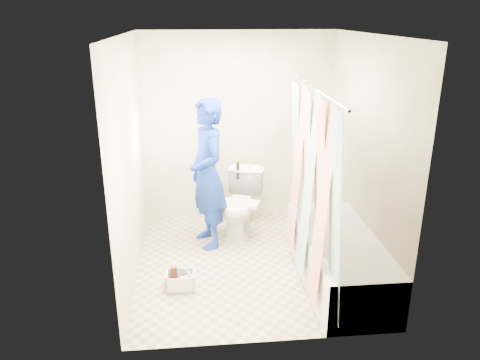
{
  "coord_description": "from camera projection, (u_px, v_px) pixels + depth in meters",
  "views": [
    {
      "loc": [
        -0.55,
        -4.48,
        2.59
      ],
      "look_at": [
        -0.08,
        0.24,
        0.89
      ],
      "focal_mm": 35.0,
      "sensor_mm": 36.0,
      "label": 1
    }
  ],
  "objects": [
    {
      "name": "toilet",
      "position": [
        241.0,
        204.0,
        5.67
      ],
      "size": [
        0.67,
        0.88,
        0.79
      ],
      "primitive_type": "imported",
      "rotation": [
        0.0,
        0.0,
        -0.33
      ],
      "color": "white",
      "rests_on": "ground"
    },
    {
      "name": "wall_left",
      "position": [
        130.0,
        162.0,
        4.61
      ],
      "size": [
        0.02,
        2.6,
        2.4
      ],
      "primitive_type": "cube",
      "color": "beige",
      "rests_on": "ground"
    },
    {
      "name": "floor",
      "position": [
        250.0,
        263.0,
        5.12
      ],
      "size": [
        2.6,
        2.6,
        0.0
      ],
      "primitive_type": "plane",
      "color": "tan",
      "rests_on": "ground"
    },
    {
      "name": "wall_front",
      "position": [
        271.0,
        210.0,
        3.5
      ],
      "size": [
        2.4,
        0.02,
        2.4
      ],
      "primitive_type": "cube",
      "color": "beige",
      "rests_on": "ground"
    },
    {
      "name": "tank_lid",
      "position": [
        238.0,
        203.0,
        5.53
      ],
      "size": [
        0.53,
        0.36,
        0.04
      ],
      "primitive_type": "cube",
      "rotation": [
        0.0,
        0.0,
        -0.33
      ],
      "color": "white",
      "rests_on": "toilet"
    },
    {
      "name": "cleaning_caddy",
      "position": [
        182.0,
        281.0,
        4.64
      ],
      "size": [
        0.29,
        0.24,
        0.22
      ],
      "rotation": [
        0.0,
        0.0,
        -0.03
      ],
      "color": "silver",
      "rests_on": "ground"
    },
    {
      "name": "curtain_rod",
      "position": [
        315.0,
        90.0,
        4.11
      ],
      "size": [
        0.02,
        1.9,
        0.02
      ],
      "primitive_type": "cylinder",
      "rotation": [
        1.57,
        0.0,
        0.0
      ],
      "color": "silver",
      "rests_on": "wall_back"
    },
    {
      "name": "wall_back",
      "position": [
        238.0,
        129.0,
        5.93
      ],
      "size": [
        2.4,
        0.02,
        2.4
      ],
      "primitive_type": "cube",
      "color": "beige",
      "rests_on": "ground"
    },
    {
      "name": "ceiling",
      "position": [
        251.0,
        34.0,
        4.31
      ],
      "size": [
        2.4,
        2.6,
        0.02
      ],
      "primitive_type": "cube",
      "color": "silver",
      "rests_on": "wall_back"
    },
    {
      "name": "plumber",
      "position": [
        207.0,
        174.0,
        5.29
      ],
      "size": [
        0.59,
        0.73,
        1.73
      ],
      "primitive_type": "imported",
      "rotation": [
        0.0,
        0.0,
        -1.26
      ],
      "color": "navy",
      "rests_on": "ground"
    },
    {
      "name": "wall_right",
      "position": [
        366.0,
        155.0,
        4.83
      ],
      "size": [
        0.02,
        2.6,
        2.4
      ],
      "primitive_type": "cube",
      "color": "beige",
      "rests_on": "ground"
    },
    {
      "name": "bathtub",
      "position": [
        338.0,
        257.0,
        4.71
      ],
      "size": [
        0.7,
        1.75,
        0.5
      ],
      "color": "white",
      "rests_on": "ground"
    },
    {
      "name": "tank_internals",
      "position": [
        241.0,
        169.0,
        5.75
      ],
      "size": [
        0.19,
        0.09,
        0.26
      ],
      "color": "black",
      "rests_on": "toilet"
    },
    {
      "name": "shower_curtain",
      "position": [
        310.0,
        188.0,
        4.43
      ],
      "size": [
        0.06,
        1.75,
        1.8
      ],
      "primitive_type": "cube",
      "color": "white",
      "rests_on": "curtain_rod"
    }
  ]
}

